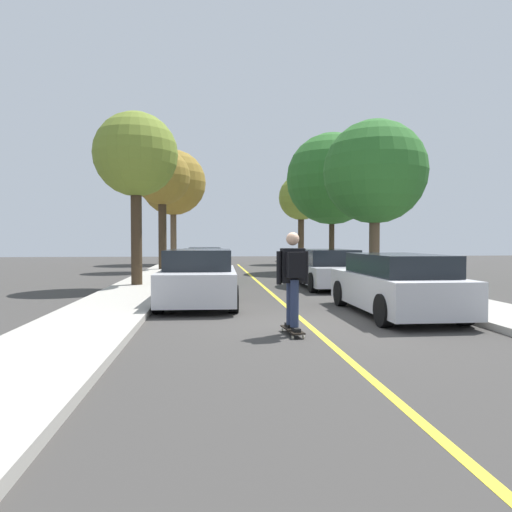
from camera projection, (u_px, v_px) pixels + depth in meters
ground at (310, 326)px, 9.12m from camera, size 80.00×80.00×0.00m
sidewalk_left at (83, 326)px, 8.70m from camera, size 2.01×56.00×0.14m
center_line at (279, 300)px, 13.10m from camera, size 0.12×39.20×0.01m
parked_car_left_nearest at (199, 278)px, 12.06m from camera, size 2.01×4.07×1.43m
parked_car_left_near at (203, 265)px, 19.12m from camera, size 2.04×4.58×1.32m
parked_car_left_far at (205, 259)px, 25.17m from camera, size 1.96×4.42×1.30m
parked_car_right_nearest at (395, 284)px, 10.50m from camera, size 1.85×4.36×1.36m
parked_car_right_near at (326, 269)px, 16.70m from camera, size 2.04×4.70×1.34m
street_tree_left_nearest at (136, 156)px, 16.09m from camera, size 2.86×2.86×5.90m
street_tree_left_near at (162, 178)px, 24.99m from camera, size 2.97×2.97×6.38m
street_tree_left_far at (173, 183)px, 32.55m from camera, size 4.49×4.49×7.77m
street_tree_right_nearest at (375, 172)px, 18.15m from camera, size 3.98×3.98×6.15m
street_tree_right_near at (332, 179)px, 24.52m from camera, size 4.74×4.74×7.09m
street_tree_right_far at (301, 198)px, 32.81m from camera, size 3.14×3.14×6.09m
skateboard at (292, 330)px, 8.28m from camera, size 0.31×0.86×0.10m
skateboarder at (293, 274)px, 8.22m from camera, size 0.59×0.71×1.70m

